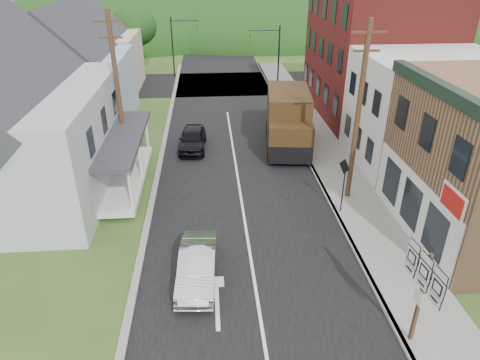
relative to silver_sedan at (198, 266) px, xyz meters
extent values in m
plane|color=#2D4719|center=(2.20, 2.36, -0.66)|extent=(120.00, 120.00, 0.00)
cube|color=black|center=(2.20, 12.36, -0.66)|extent=(9.00, 90.00, 0.02)
cube|color=black|center=(2.20, 29.36, -0.66)|extent=(60.00, 9.00, 0.02)
cube|color=slate|center=(8.10, 10.36, -0.59)|extent=(2.80, 55.00, 0.15)
cube|color=slate|center=(6.75, 10.36, -0.59)|extent=(0.20, 55.00, 0.15)
cube|color=slate|center=(-2.45, 10.36, -0.60)|extent=(0.30, 55.00, 0.12)
cube|color=silver|center=(13.50, 9.86, 2.59)|extent=(8.00, 7.00, 6.50)
cube|color=maroon|center=(13.50, 19.36, 4.34)|extent=(8.00, 12.00, 10.00)
cube|color=#9FA3A4|center=(-9.80, 8.36, 2.09)|extent=(10.00, 12.00, 5.50)
cube|color=#95A9CC|center=(-8.80, 19.36, 1.84)|extent=(7.00, 8.00, 5.00)
cube|color=#B8A68F|center=(-9.30, 28.36, 1.84)|extent=(7.00, 8.00, 5.00)
cylinder|color=#472D19|center=(7.80, 5.86, 3.84)|extent=(0.26, 0.26, 9.00)
cube|color=#472D19|center=(7.80, 5.86, 7.74)|extent=(1.60, 0.10, 0.10)
cube|color=#472D19|center=(7.80, 5.86, 6.94)|extent=(1.20, 0.10, 0.10)
cylinder|color=#472D19|center=(-4.30, 10.36, 3.84)|extent=(0.26, 0.26, 9.00)
cube|color=#472D19|center=(-4.30, 10.36, 7.74)|extent=(1.60, 0.10, 0.10)
cube|color=#472D19|center=(-4.30, 10.36, 6.94)|extent=(1.20, 0.10, 0.10)
cylinder|color=black|center=(7.20, 25.86, 2.34)|extent=(0.14, 0.14, 6.00)
cylinder|color=black|center=(5.80, 25.86, 4.94)|extent=(2.80, 0.10, 0.10)
imported|color=olive|center=(4.60, 25.86, 4.24)|extent=(0.16, 0.20, 1.00)
cylinder|color=black|center=(-2.80, 32.86, 2.34)|extent=(0.14, 0.14, 6.00)
cylinder|color=black|center=(-1.40, 32.86, 4.94)|extent=(2.80, 0.10, 0.10)
imported|color=olive|center=(-0.20, 32.86, 4.24)|extent=(0.16, 0.20, 1.00)
cylinder|color=#382616|center=(-6.80, 34.36, 1.30)|extent=(0.36, 0.36, 3.92)
ellipsoid|color=#0F330F|center=(-6.80, 34.36, 4.24)|extent=(4.80, 4.80, 4.08)
ellipsoid|color=#0F330F|center=(2.20, 57.36, -0.66)|extent=(90.00, 30.00, 16.00)
imported|color=#BAB9BF|center=(0.00, 0.00, 0.00)|extent=(1.67, 4.12, 1.33)
imported|color=black|center=(-0.45, 13.03, 0.04)|extent=(1.87, 4.21, 1.41)
cube|color=#311F0D|center=(5.90, 13.49, 1.34)|extent=(3.22, 5.33, 3.33)
cube|color=#311F0D|center=(5.54, 10.53, 0.77)|extent=(2.84, 2.14, 2.18)
cube|color=black|center=(5.57, 10.76, 1.69)|extent=(2.56, 1.65, 0.06)
cube|color=black|center=(5.43, 9.56, 0.20)|extent=(2.53, 0.47, 1.03)
cylinder|color=black|center=(4.36, 10.79, -0.15)|extent=(0.44, 1.06, 1.03)
cylinder|color=black|center=(6.75, 10.50, -0.15)|extent=(0.44, 1.06, 1.03)
cylinder|color=black|center=(4.90, 15.34, -0.15)|extent=(0.44, 1.06, 1.03)
cylinder|color=black|center=(7.30, 15.06, -0.15)|extent=(0.44, 1.06, 1.03)
cube|color=#472D19|center=(7.00, -3.67, 1.22)|extent=(0.12, 0.12, 3.47)
cube|color=black|center=(6.94, -3.67, 2.31)|extent=(0.23, 1.98, 0.08)
cube|color=silver|center=(6.97, -4.37, 2.76)|extent=(0.07, 0.55, 0.22)
cube|color=silver|center=(6.97, -4.37, 2.31)|extent=(0.08, 0.59, 0.55)
cube|color=silver|center=(6.97, -4.37, 1.87)|extent=(0.07, 0.55, 0.28)
cube|color=silver|center=(6.90, -3.68, 2.76)|extent=(0.07, 0.55, 0.22)
cube|color=silver|center=(6.90, -3.68, 2.31)|extent=(0.08, 0.59, 0.55)
cube|color=silver|center=(6.90, -3.68, 1.87)|extent=(0.07, 0.55, 0.28)
cube|color=silver|center=(6.84, -2.98, 2.76)|extent=(0.07, 0.55, 0.22)
cube|color=silver|center=(6.84, -2.98, 2.31)|extent=(0.08, 0.59, 0.55)
cube|color=silver|center=(6.84, -2.98, 1.87)|extent=(0.07, 0.55, 0.28)
cube|color=silver|center=(6.90, -3.68, 1.32)|extent=(0.06, 0.45, 0.55)
cylinder|color=black|center=(7.00, 4.38, 0.82)|extent=(0.09, 0.09, 2.66)
cube|color=black|center=(6.93, 4.38, 1.93)|extent=(0.29, 0.74, 0.79)
cube|color=orange|center=(6.94, 4.38, 1.93)|extent=(0.27, 0.67, 0.71)
camera|label=1|loc=(0.62, -13.26, 10.66)|focal=32.00mm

